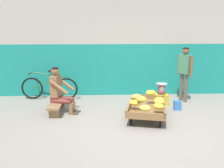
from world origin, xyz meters
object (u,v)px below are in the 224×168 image
object	(u,v)px
low_bench	(57,104)
vendor_seated	(59,90)
weighing_scale	(161,89)
bicycle_near_left	(49,87)
plastic_crate	(161,99)
customer_adult	(185,68)
banana_cart	(147,108)
shopping_bag	(177,105)

from	to	relation	value
low_bench	vendor_seated	world-z (taller)	vendor_seated
weighing_scale	bicycle_near_left	distance (m)	3.20
vendor_seated	plastic_crate	bearing A→B (deg)	10.69
customer_adult	low_bench	bearing A→B (deg)	-167.44
low_bench	customer_adult	xyz separation A→B (m)	(3.43, 0.76, 0.75)
banana_cart	customer_adult	bearing A→B (deg)	45.02
customer_adult	shopping_bag	xyz separation A→B (m)	(-0.38, -0.74, -0.83)
banana_cart	shopping_bag	size ratio (longest dim) A/B	6.64
vendor_seated	weighing_scale	size ratio (longest dim) A/B	3.80
vendor_seated	plastic_crate	distance (m)	2.72
bicycle_near_left	weighing_scale	bearing A→B (deg)	-12.18
banana_cart	shopping_bag	world-z (taller)	banana_cart
banana_cart	low_bench	xyz separation A→B (m)	(-2.17, 0.50, -0.04)
low_bench	plastic_crate	world-z (taller)	plastic_crate
customer_adult	plastic_crate	bearing A→B (deg)	-157.74
low_bench	banana_cart	bearing A→B (deg)	-12.89
vendor_seated	shopping_bag	world-z (taller)	vendor_seated
plastic_crate	shopping_bag	size ratio (longest dim) A/B	1.50
vendor_seated	plastic_crate	size ratio (longest dim) A/B	3.17
banana_cart	weighing_scale	size ratio (longest dim) A/B	5.31
banana_cart	weighing_scale	world-z (taller)	weighing_scale
low_bench	shopping_bag	distance (m)	3.05
shopping_bag	low_bench	bearing A→B (deg)	-179.57
low_bench	weighing_scale	size ratio (longest dim) A/B	3.68
plastic_crate	customer_adult	bearing A→B (deg)	22.26
low_bench	shopping_bag	xyz separation A→B (m)	(3.05, 0.02, -0.08)
weighing_scale	customer_adult	world-z (taller)	customer_adult
plastic_crate	bicycle_near_left	distance (m)	3.20
vendor_seated	customer_adult	xyz separation A→B (m)	(3.34, 0.78, 0.38)
vendor_seated	weighing_scale	distance (m)	2.69
low_bench	bicycle_near_left	distance (m)	1.23
banana_cart	vendor_seated	size ratio (longest dim) A/B	1.40
bicycle_near_left	vendor_seated	bearing A→B (deg)	-67.64
low_bench	plastic_crate	bearing A→B (deg)	9.93
weighing_scale	customer_adult	distance (m)	0.90
plastic_crate	bicycle_near_left	bearing A→B (deg)	167.83
vendor_seated	shopping_bag	bearing A→B (deg)	0.84
banana_cart	plastic_crate	world-z (taller)	banana_cart
shopping_bag	weighing_scale	bearing A→B (deg)	125.06
plastic_crate	bicycle_near_left	world-z (taller)	bicycle_near_left
low_bench	plastic_crate	xyz separation A→B (m)	(2.73, 0.48, -0.05)
low_bench	plastic_crate	distance (m)	2.77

